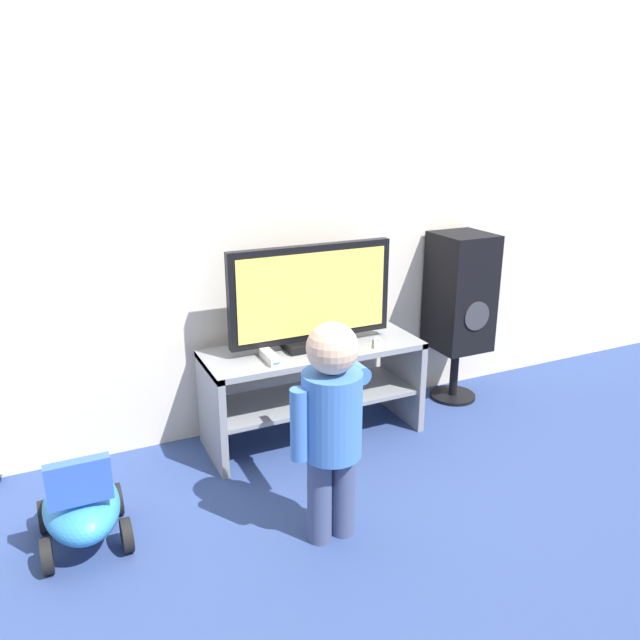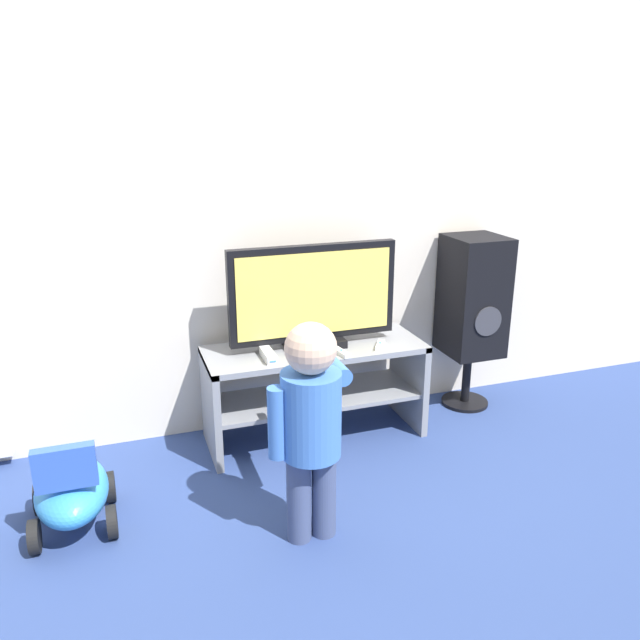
% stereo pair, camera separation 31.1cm
% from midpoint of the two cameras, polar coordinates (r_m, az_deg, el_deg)
% --- Properties ---
extents(ground_plane, '(16.00, 16.00, 0.00)m').
position_cam_midpoint_polar(ground_plane, '(3.28, -1.80, -12.19)').
color(ground_plane, navy).
extents(wall_back, '(10.00, 0.06, 2.60)m').
position_cam_midpoint_polar(wall_back, '(3.32, -5.57, 11.90)').
color(wall_back, silver).
rests_on(wall_back, ground_plane).
extents(tv_stand, '(1.15, 0.42, 0.52)m').
position_cam_midpoint_polar(tv_stand, '(3.30, -3.33, -5.36)').
color(tv_stand, gray).
rests_on(tv_stand, ground_plane).
extents(television, '(0.88, 0.20, 0.53)m').
position_cam_midpoint_polar(television, '(3.17, -3.60, 2.01)').
color(television, black).
rests_on(television, tv_stand).
extents(game_console, '(0.05, 0.18, 0.04)m').
position_cam_midpoint_polar(game_console, '(3.07, -7.48, -3.45)').
color(game_console, white).
rests_on(game_console, tv_stand).
extents(remote_primary, '(0.10, 0.13, 0.03)m').
position_cam_midpoint_polar(remote_primary, '(3.26, 2.60, -2.16)').
color(remote_primary, white).
rests_on(remote_primary, tv_stand).
extents(remote_secondary, '(0.05, 0.13, 0.03)m').
position_cam_midpoint_polar(remote_secondary, '(3.14, -0.84, -2.96)').
color(remote_secondary, white).
rests_on(remote_secondary, tv_stand).
extents(child, '(0.35, 0.52, 0.93)m').
position_cam_midpoint_polar(child, '(2.46, -2.63, -8.73)').
color(child, '#3F4C72').
rests_on(child, ground_plane).
extents(speaker_tower, '(0.31, 0.33, 1.02)m').
position_cam_midpoint_polar(speaker_tower, '(3.71, 10.36, 2.24)').
color(speaker_tower, black).
rests_on(speaker_tower, ground_plane).
extents(ride_on_toy, '(0.33, 0.49, 0.44)m').
position_cam_midpoint_polar(ride_on_toy, '(2.83, -24.05, -15.33)').
color(ride_on_toy, '#338CD1').
rests_on(ride_on_toy, ground_plane).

